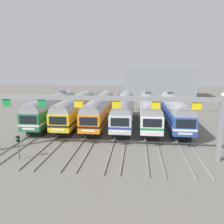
{
  "coord_description": "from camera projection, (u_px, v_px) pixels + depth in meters",
  "views": [
    {
      "loc": [
        4.06,
        -36.56,
        9.38
      ],
      "look_at": [
        -0.08,
        0.88,
        2.0
      ],
      "focal_mm": 37.01,
      "sensor_mm": 36.0,
      "label": 1
    }
  ],
  "objects": [
    {
      "name": "ground_plane",
      "position": [
        112.0,
        125.0,
        37.9
      ],
      "size": [
        160.0,
        160.0,
        0.0
      ],
      "primitive_type": "plane",
      "color": "slate"
    },
    {
      "name": "track_bed",
      "position": [
        120.0,
        107.0,
        54.47
      ],
      "size": [
        21.29,
        70.0,
        0.15
      ],
      "color": "gray",
      "rests_on": "ground"
    },
    {
      "name": "commuter_train_green",
      "position": [
        53.0,
        108.0,
        38.45
      ],
      "size": [
        2.88,
        18.06,
        5.05
      ],
      "color": "#236B42",
      "rests_on": "ground"
    },
    {
      "name": "commuter_train_yellow",
      "position": [
        76.0,
        108.0,
        38.02
      ],
      "size": [
        2.88,
        18.06,
        4.77
      ],
      "color": "gold",
      "rests_on": "ground"
    },
    {
      "name": "commuter_train_orange",
      "position": [
        100.0,
        109.0,
        37.59
      ],
      "size": [
        2.88,
        18.06,
        4.77
      ],
      "color": "orange",
      "rests_on": "ground"
    },
    {
      "name": "commuter_train_silver",
      "position": [
        124.0,
        109.0,
        37.17
      ],
      "size": [
        2.88,
        18.06,
        4.77
      ],
      "color": "silver",
      "rests_on": "ground"
    },
    {
      "name": "commuter_train_white",
      "position": [
        149.0,
        110.0,
        36.74
      ],
      "size": [
        2.88,
        18.06,
        5.05
      ],
      "color": "white",
      "rests_on": "ground"
    },
    {
      "name": "commuter_train_blue",
      "position": [
        174.0,
        110.0,
        36.32
      ],
      "size": [
        2.88,
        18.06,
        5.05
      ],
      "color": "#284C9E",
      "rests_on": "ground"
    },
    {
      "name": "catenary_gantry",
      "position": [
        97.0,
        107.0,
        23.71
      ],
      "size": [
        25.02,
        0.44,
        6.97
      ],
      "color": "gray",
      "rests_on": "ground"
    },
    {
      "name": "yard_signal_mast",
      "position": [
        18.0,
        143.0,
        23.47
      ],
      "size": [
        0.28,
        0.35,
        2.56
      ],
      "color": "#59595E",
      "rests_on": "ground"
    },
    {
      "name": "maintenance_building",
      "position": [
        159.0,
        83.0,
        73.23
      ],
      "size": [
        21.5,
        10.0,
        8.98
      ],
      "primitive_type": "cube",
      "color": "gray",
      "rests_on": "ground"
    }
  ]
}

